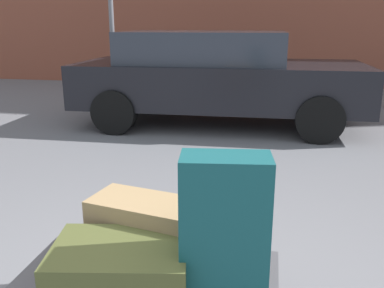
% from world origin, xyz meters
% --- Properties ---
extents(suitcase_olive_front_right, '(0.67, 0.52, 0.24)m').
position_xyz_m(suitcase_olive_front_right, '(-0.08, -0.11, 0.46)').
color(suitcase_olive_front_right, '#4C5128').
rests_on(suitcase_olive_front_right, luggage_cart).
extents(duffel_bag_tan_front_left, '(0.71, 0.41, 0.33)m').
position_xyz_m(duffel_bag_tan_front_left, '(-0.01, 0.21, 0.50)').
color(duffel_bag_tan_front_left, '#9E7F56').
rests_on(duffel_bag_tan_front_left, luggage_cart).
extents(suitcase_teal_rear_right, '(0.40, 0.25, 0.68)m').
position_xyz_m(suitcase_teal_rear_right, '(0.39, -0.06, 0.68)').
color(suitcase_teal_rear_right, '#144C51').
rests_on(suitcase_teal_rear_right, luggage_cart).
extents(parked_car, '(4.34, 2.00, 1.42)m').
position_xyz_m(parked_car, '(-0.30, 4.71, 0.76)').
color(parked_car, black).
rests_on(parked_car, ground_plane).
extents(no_parking_sign, '(0.50, 0.08, 2.40)m').
position_xyz_m(no_parking_sign, '(-1.80, 4.32, 1.49)').
color(no_parking_sign, slate).
rests_on(no_parking_sign, ground_plane).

